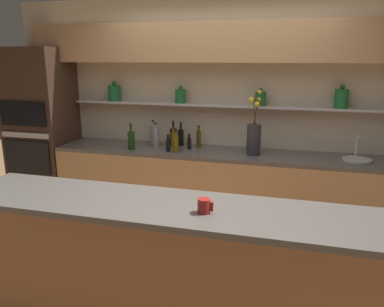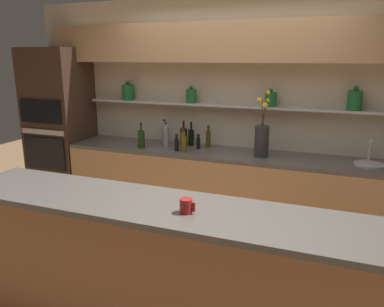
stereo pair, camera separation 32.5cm
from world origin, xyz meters
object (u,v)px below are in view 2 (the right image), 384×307
object	(u,v)px
bottle_wine_1	(141,139)
bottle_oil_2	(183,139)
oven_tower	(60,129)
bottle_sauce_5	(177,144)
bottle_sauce_4	(198,142)
bottle_oil_0	(208,138)
bottle_spirit_3	(165,133)
bottle_oil_9	(184,143)
bottle_wine_8	(184,136)
flower_vase	(262,139)
sink_fixture	(369,163)
coffee_mug	(186,206)
bottle_wine_6	(191,137)
bottle_spirit_7	(166,136)

from	to	relation	value
bottle_wine_1	bottle_oil_2	size ratio (longest dim) A/B	1.25
oven_tower	bottle_sauce_5	bearing A→B (deg)	-4.30
bottle_sauce_4	bottle_sauce_5	bearing A→B (deg)	-136.58
oven_tower	bottle_sauce_5	xyz separation A→B (m)	(1.70, -0.13, -0.02)
bottle_oil_0	bottle_spirit_3	distance (m)	0.57
bottle_sauce_4	bottle_sauce_5	xyz separation A→B (m)	(-0.19, -0.18, 0.01)
bottle_spirit_3	bottle_oil_2	bearing A→B (deg)	-24.11
bottle_sauce_4	bottle_oil_9	xyz separation A→B (m)	(-0.10, -0.20, 0.02)
bottle_wine_1	bottle_wine_8	xyz separation A→B (m)	(0.40, 0.31, -0.00)
flower_vase	bottle_oil_0	distance (m)	0.69
bottle_wine_1	bottle_oil_0	bearing A→B (deg)	22.73
flower_vase	bottle_wine_1	distance (m)	1.37
flower_vase	bottle_oil_0	size ratio (longest dim) A/B	2.70
sink_fixture	bottle_oil_9	bearing A→B (deg)	-175.22
bottle_oil_2	coffee_mug	xyz separation A→B (m)	(0.83, -1.95, 0.05)
sink_fixture	bottle_wine_6	bearing A→B (deg)	174.91
oven_tower	bottle_wine_6	world-z (taller)	oven_tower
bottle_wine_6	bottle_wine_1	bearing A→B (deg)	-146.48
sink_fixture	bottle_sauce_4	size ratio (longest dim) A/B	1.63
oven_tower	bottle_oil_2	distance (m)	1.71
bottle_oil_2	bottle_oil_9	bearing A→B (deg)	-65.14
bottle_spirit_3	bottle_oil_0	bearing A→B (deg)	-2.78
flower_vase	bottle_oil_2	distance (m)	0.93
bottle_wine_1	bottle_oil_2	world-z (taller)	bottle_wine_1
bottle_sauce_4	coffee_mug	world-z (taller)	coffee_mug
bottle_sauce_4	bottle_oil_9	distance (m)	0.22
oven_tower	bottle_oil_9	xyz separation A→B (m)	(1.80, -0.14, -0.01)
bottle_sauce_4	bottle_oil_9	size ratio (longest dim) A/B	0.71
bottle_oil_2	bottle_sauce_4	world-z (taller)	bottle_oil_2
bottle_wine_1	bottle_sauce_4	distance (m)	0.66
bottle_sauce_4	bottle_spirit_3	bearing A→B (deg)	164.82
bottle_wine_1	bottle_oil_2	bearing A→B (deg)	23.67
bottle_oil_0	bottle_spirit_3	xyz separation A→B (m)	(-0.57, 0.03, 0.02)
flower_vase	coffee_mug	size ratio (longest dim) A/B	7.07
oven_tower	bottle_spirit_7	size ratio (longest dim) A/B	7.13
oven_tower	sink_fixture	bearing A→B (deg)	0.20
bottle_oil_9	bottle_sauce_5	bearing A→B (deg)	170.40
bottle_spirit_3	bottle_wine_6	world-z (taller)	bottle_spirit_3
bottle_sauce_4	flower_vase	bearing A→B (deg)	-6.58
bottle_wine_1	bottle_sauce_5	world-z (taller)	bottle_wine_1
bottle_wine_6	bottle_wine_8	distance (m)	0.09
bottle_oil_2	bottle_oil_9	distance (m)	0.22
bottle_wine_6	bottle_oil_9	bearing A→B (deg)	-82.72
oven_tower	bottle_wine_1	distance (m)	1.28
bottle_wine_1	bottle_spirit_7	xyz separation A→B (m)	(0.24, 0.16, 0.01)
sink_fixture	oven_tower	bearing A→B (deg)	-179.80
bottle_sauce_4	coffee_mug	distance (m)	2.05
bottle_wine_1	bottle_oil_9	size ratio (longest dim) A/B	1.22
oven_tower	bottle_sauce_4	xyz separation A→B (m)	(1.90, 0.05, -0.03)
bottle_oil_0	bottle_spirit_3	bearing A→B (deg)	177.22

